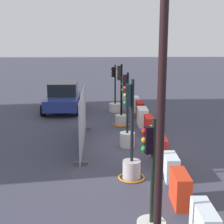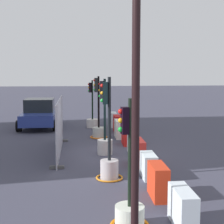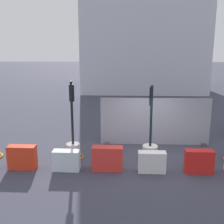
# 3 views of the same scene
# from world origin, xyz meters

# --- Properties ---
(ground_plane) EXTENTS (120.00, 120.00, 0.00)m
(ground_plane) POSITION_xyz_m (0.00, 0.00, 0.00)
(ground_plane) COLOR #3D3D4D
(traffic_light_0) EXTENTS (0.85, 0.85, 2.78)m
(traffic_light_0) POSITION_xyz_m (-6.51, -0.09, 0.42)
(traffic_light_0) COLOR silver
(traffic_light_0) RESTS_ON ground_plane
(traffic_light_1) EXTENTS (0.85, 0.85, 3.16)m
(traffic_light_1) POSITION_xyz_m (-3.16, 0.03, 0.60)
(traffic_light_1) COLOR #B8AEB0
(traffic_light_1) RESTS_ON ground_plane
(traffic_light_2) EXTENTS (0.61, 0.61, 3.02)m
(traffic_light_2) POSITION_xyz_m (-0.03, -0.09, 0.59)
(traffic_light_2) COLOR silver
(traffic_light_2) RESTS_ON ground_plane
(traffic_light_3) EXTENTS (0.87, 0.87, 3.06)m
(traffic_light_3) POSITION_xyz_m (3.36, -0.06, 0.50)
(traffic_light_3) COLOR beige
(traffic_light_3) RESTS_ON ground_plane
(traffic_light_4) EXTENTS (0.71, 0.71, 2.78)m
(traffic_light_4) POSITION_xyz_m (6.47, 0.10, 0.45)
(traffic_light_4) COLOR silver
(traffic_light_4) RESTS_ON ground_plane
(construction_barrier_1) EXTENTS (1.05, 0.41, 0.89)m
(construction_barrier_1) POSITION_xyz_m (-4.88, -1.11, 0.44)
(construction_barrier_1) COLOR red
(construction_barrier_1) RESTS_ON ground_plane
(construction_barrier_2) EXTENTS (0.99, 0.42, 0.77)m
(construction_barrier_2) POSITION_xyz_m (-3.21, -1.21, 0.38)
(construction_barrier_2) COLOR silver
(construction_barrier_2) RESTS_ON ground_plane
(construction_barrier_3) EXTENTS (1.13, 0.45, 0.90)m
(construction_barrier_3) POSITION_xyz_m (-1.69, -1.13, 0.45)
(construction_barrier_3) COLOR red
(construction_barrier_3) RESTS_ON ground_plane
(construction_barrier_4) EXTENTS (1.01, 0.40, 0.78)m
(construction_barrier_4) POSITION_xyz_m (-0.07, -1.25, 0.39)
(construction_barrier_4) COLOR silver
(construction_barrier_4) RESTS_ON ground_plane
(construction_barrier_5) EXTENTS (1.02, 0.39, 0.86)m
(construction_barrier_5) POSITION_xyz_m (1.63, -1.23, 0.43)
(construction_barrier_5) COLOR red
(construction_barrier_5) RESTS_ON ground_plane
(construction_barrier_6) EXTENTS (1.17, 0.50, 0.89)m
(construction_barrier_6) POSITION_xyz_m (3.23, -1.13, 0.44)
(construction_barrier_6) COLOR white
(construction_barrier_6) RESTS_ON ground_plane
(construction_barrier_7) EXTENTS (1.09, 0.39, 0.90)m
(construction_barrier_7) POSITION_xyz_m (4.86, -1.19, 0.45)
(construction_barrier_7) COLOR #B31515
(construction_barrier_7) RESTS_ON ground_plane
(construction_barrier_8) EXTENTS (1.07, 0.41, 0.86)m
(construction_barrier_8) POSITION_xyz_m (6.61, -1.13, 0.43)
(construction_barrier_8) COLOR silver
(construction_barrier_8) RESTS_ON ground_plane
(car_blue_estate) EXTENTS (3.91, 2.28, 1.68)m
(car_blue_estate) POSITION_xyz_m (6.83, 3.20, 0.82)
(car_blue_estate) COLOR navy
(car_blue_estate) RESTS_ON ground_plane
(street_lamp_post) EXTENTS (0.36, 0.36, 6.25)m
(street_lamp_post) POSITION_xyz_m (-8.05, 0.06, 3.94)
(street_lamp_post) COLOR black
(street_lamp_post) RESTS_ON ground_plane
(site_fence_panel) EXTENTS (5.00, 0.50, 2.19)m
(site_fence_panel) POSITION_xyz_m (0.35, 1.70, 1.06)
(site_fence_panel) COLOR #9B9CAC
(site_fence_panel) RESTS_ON ground_plane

